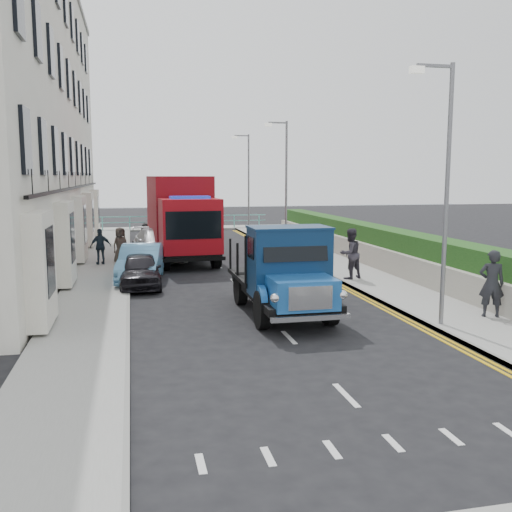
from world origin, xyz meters
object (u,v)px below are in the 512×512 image
red_lorry (181,216)px  parked_car_front (140,270)px  lamp_mid (284,178)px  lamp_far (247,178)px  bedford_lorry (287,277)px  pedestrian_east_near (492,283)px  lamp_near (443,181)px

red_lorry → parked_car_front: red_lorry is taller
lamp_mid → lamp_far: bearing=90.0°
bedford_lorry → pedestrian_east_near: bearing=-14.7°
bedford_lorry → parked_car_front: bearing=124.8°
lamp_far → red_lorry: (-5.67, -11.49, -1.81)m
lamp_mid → pedestrian_east_near: 15.96m
red_lorry → pedestrian_east_near: 16.03m
lamp_near → bedford_lorry: lamp_near is taller
lamp_mid → parked_car_front: 11.84m
bedford_lorry → pedestrian_east_near: 5.82m
lamp_near → pedestrian_east_near: (1.92, 0.43, -2.91)m
lamp_mid → red_lorry: bearing=-165.2°
lamp_near → parked_car_front: size_ratio=1.88×
bedford_lorry → parked_car_front: 7.13m
lamp_mid → bedford_lorry: (-3.71, -14.11, -2.77)m
lamp_mid → parked_car_front: size_ratio=1.88×
parked_car_front → lamp_near: bearing=-43.8°
lamp_near → bedford_lorry: size_ratio=1.24×
lamp_near → pedestrian_east_near: lamp_near is taller
lamp_far → parked_car_front: size_ratio=1.88×
lamp_near → parked_car_front: (-7.78, 7.73, -3.36)m
lamp_mid → bedford_lorry: lamp_mid is taller
bedford_lorry → lamp_mid: bearing=75.1°
lamp_far → bedford_lorry: lamp_far is taller
lamp_mid → parked_car_front: lamp_mid is taller
bedford_lorry → pedestrian_east_near: bedford_lorry is taller
lamp_near → red_lorry: lamp_near is taller
lamp_mid → pedestrian_east_near: size_ratio=3.62×
parked_car_front → pedestrian_east_near: 12.15m
lamp_far → red_lorry: size_ratio=0.88×
pedestrian_east_near → red_lorry: bearing=-39.5°
red_lorry → pedestrian_east_near: (7.59, -14.08, -1.10)m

